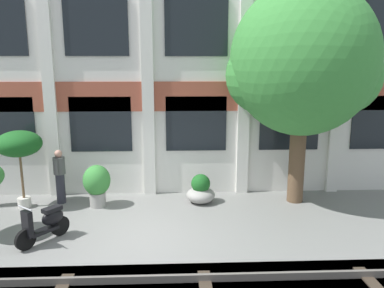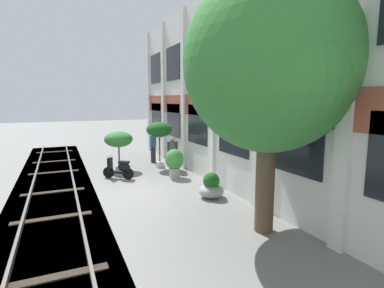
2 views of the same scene
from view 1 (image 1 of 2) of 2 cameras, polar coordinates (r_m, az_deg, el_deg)
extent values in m
plane|color=slate|center=(9.44, -7.58, -13.44)|extent=(80.00, 80.00, 0.00)
cube|color=silver|center=(11.81, -6.68, 10.37)|extent=(17.66, 0.50, 7.47)
cube|color=#9E4C38|center=(11.58, -6.70, 7.20)|extent=(17.66, 0.06, 0.90)
cube|color=silver|center=(12.08, -21.06, 9.71)|extent=(0.36, 0.16, 7.47)
cube|color=silver|center=(11.51, -6.80, 10.33)|extent=(0.36, 0.16, 7.47)
cube|color=silver|center=(11.66, 8.02, 10.32)|extent=(0.36, 0.16, 7.47)
cube|color=silver|center=(12.53, 21.57, 9.72)|extent=(0.36, 0.16, 7.47)
cube|color=black|center=(12.77, -26.80, 2.60)|extent=(1.88, 0.04, 1.70)
cube|color=black|center=(11.86, -13.72, 2.92)|extent=(1.88, 0.04, 1.70)
cube|color=black|center=(11.65, 0.64, 3.10)|extent=(1.88, 0.04, 1.70)
cube|color=black|center=(12.17, 14.64, 3.09)|extent=(1.88, 0.04, 1.70)
cube|color=black|center=(13.33, 26.84, 2.93)|extent=(1.88, 0.04, 1.70)
cube|color=black|center=(11.79, -14.44, 16.98)|extent=(1.88, 0.04, 1.70)
cube|color=black|center=(11.58, 0.67, 17.44)|extent=(1.88, 0.04, 1.70)
cube|color=black|center=(12.10, 15.37, 16.79)|extent=(1.88, 0.04, 1.70)
cube|color=#605B56|center=(7.56, -9.07, -19.72)|extent=(25.66, 0.07, 0.15)
cylinder|color=brown|center=(11.47, 15.74, -1.29)|extent=(0.47, 0.47, 3.00)
ellipsoid|color=#388438|center=(11.20, 16.52, 12.18)|extent=(4.09, 4.09, 4.27)
sphere|color=#388438|center=(11.11, 10.98, 10.25)|extent=(2.25, 2.25, 2.25)
sphere|color=#388438|center=(11.38, 21.67, 9.67)|extent=(2.25, 2.25, 2.25)
cylinder|color=beige|center=(11.98, -24.17, -8.10)|extent=(0.36, 0.36, 0.29)
cylinder|color=brown|center=(11.73, -24.53, -4.12)|extent=(0.07, 0.07, 1.44)
ellipsoid|color=#19561E|center=(11.54, -24.89, 0.04)|extent=(1.26, 1.26, 0.74)
cylinder|color=gray|center=(11.33, -14.17, -8.19)|extent=(0.46, 0.46, 0.41)
ellipsoid|color=#388438|center=(11.15, -14.32, -5.36)|extent=(0.78, 0.78, 0.89)
ellipsoid|color=gray|center=(11.29, 1.32, -7.78)|extent=(0.86, 0.86, 0.46)
sphere|color=#19561E|center=(11.17, 1.33, -6.05)|extent=(0.57, 0.57, 0.57)
cylinder|color=black|center=(9.31, -24.05, -13.17)|extent=(0.36, 0.44, 0.48)
cylinder|color=black|center=(9.75, -19.46, -11.66)|extent=(0.36, 0.44, 0.48)
cube|color=black|center=(9.51, -21.66, -12.17)|extent=(0.60, 0.69, 0.08)
ellipsoid|color=black|center=(9.55, -20.46, -10.41)|extent=(0.55, 0.60, 0.36)
cube|color=black|center=(9.48, -20.55, -9.29)|extent=(0.44, 0.48, 0.10)
cube|color=black|center=(9.21, -23.80, -11.10)|extent=(0.30, 0.26, 0.60)
cylinder|color=#B7B7BF|center=(9.07, -24.10, -8.91)|extent=(0.42, 0.33, 0.03)
cylinder|color=#282833|center=(11.85, -19.36, -6.40)|extent=(0.26, 0.26, 0.89)
cylinder|color=#4C4C4C|center=(11.66, -19.60, -3.13)|extent=(0.34, 0.34, 0.50)
sphere|color=tan|center=(11.57, -19.72, -1.40)|extent=(0.22, 0.22, 0.22)
cylinder|color=#4C4C4C|center=(11.45, -19.96, -3.29)|extent=(0.09, 0.09, 0.45)
cylinder|color=#4C4C4C|center=(11.85, -19.26, -2.74)|extent=(0.09, 0.09, 0.45)
camera|label=2|loc=(11.19, 55.06, 3.14)|focal=28.00mm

